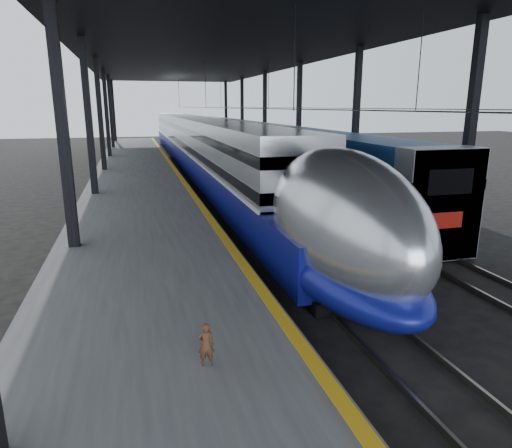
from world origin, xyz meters
name	(u,v)px	position (x,y,z in m)	size (l,w,h in m)	color
ground	(282,316)	(0.00, 0.00, 0.00)	(160.00, 160.00, 0.00)	black
platform	(138,186)	(-3.50, 20.00, 0.50)	(6.00, 80.00, 1.00)	#4C4C4F
yellow_strip	(180,176)	(-0.70, 20.00, 1.00)	(0.30, 80.00, 0.01)	gold
rails	(254,186)	(4.50, 20.00, 0.08)	(6.52, 80.00, 0.16)	slate
canopy	(215,50)	(1.90, 20.00, 9.12)	(18.00, 75.00, 9.47)	black
tgv_train	(201,148)	(2.00, 28.34, 2.17)	(3.23, 65.20, 4.63)	silver
second_train	(253,145)	(7.00, 29.87, 2.12)	(3.04, 56.05, 4.19)	navy
child	(206,344)	(-2.63, -3.50, 1.42)	(0.30, 0.20, 0.83)	#512E1B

